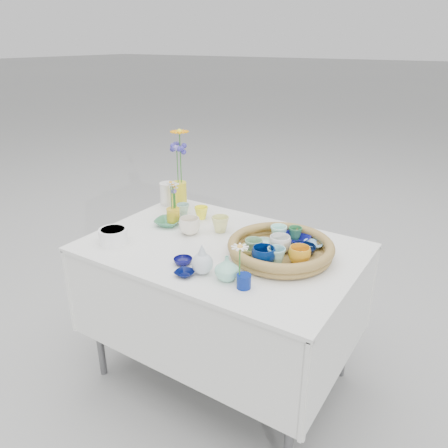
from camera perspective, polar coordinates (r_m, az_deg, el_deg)
The scene contains 34 objects.
ground at distance 2.49m, azimuth -0.26°, elevation -18.93°, with size 80.00×80.00×0.00m, color gray.
display_table at distance 2.49m, azimuth -0.26°, elevation -18.93°, with size 1.26×0.86×0.77m, color silver, non-canonical shape.
wicker_tray at distance 1.96m, azimuth 7.40°, elevation -3.23°, with size 0.47×0.47×0.08m, color brown, non-canonical shape.
tray_ceramic_0 at distance 2.07m, azimuth 9.21°, elevation -1.97°, with size 0.14×0.14×0.03m, color navy.
tray_ceramic_1 at distance 1.97m, azimuth 10.29°, elevation -3.32°, with size 0.11×0.11×0.04m, color black.
tray_ceramic_2 at distance 1.88m, azimuth 9.83°, elevation -4.03°, with size 0.09×0.09×0.07m, color gold.
tray_ceramic_3 at distance 1.95m, azimuth 6.45°, elevation -3.50°, with size 0.10×0.10×0.03m, color #3E8949.
tray_ceramic_4 at distance 1.92m, azimuth 3.90°, elevation -3.05°, with size 0.08×0.08×0.07m, color #69996F.
tray_ceramic_5 at distance 2.00m, azimuth 5.21°, elevation -2.71°, with size 0.10×0.10×0.03m, color silver.
tray_ceramic_6 at distance 2.07m, azimuth 7.14°, elevation -1.22°, with size 0.08×0.08×0.07m, color #ADF7E4.
tray_ceramic_7 at distance 1.96m, azimuth 7.30°, elevation -2.64°, with size 0.10×0.10×0.08m, color white.
tray_ceramic_8 at distance 2.04m, azimuth 11.54°, elevation -2.67°, with size 0.09×0.09×0.02m, color #93D3FD.
tray_ceramic_9 at distance 1.84m, azimuth 5.18°, elevation -4.19°, with size 0.10×0.10×0.08m, color #021A55.
tray_ceramic_10 at distance 1.95m, azimuth 3.55°, elevation -3.38°, with size 0.10×0.10×0.03m, color #E4DF82.
tray_ceramic_11 at distance 1.86m, azimuth 6.84°, elevation -4.16°, with size 0.08×0.08×0.07m, color #8ED4CF.
tray_ceramic_12 at distance 2.10m, azimuth 9.27°, elevation -1.20°, with size 0.07×0.07×0.06m, color #2C6F40.
loose_ceramic_0 at distance 2.36m, azimuth -2.98°, elevation 1.48°, with size 0.07×0.07×0.07m, color #FFF525.
loose_ceramic_1 at distance 2.19m, azimuth -0.48°, elevation -0.02°, with size 0.09×0.09×0.08m, color #D9DA7F.
loose_ceramic_2 at distance 2.30m, azimuth -7.32°, elevation 0.23°, with size 0.13×0.13×0.03m, color #397E59.
loose_ceramic_3 at distance 2.17m, azimuth -4.52°, elevation -0.25°, with size 0.11×0.11×0.08m, color silver.
loose_ceramic_4 at distance 1.90m, azimuth -5.37°, elevation -4.83°, with size 0.08×0.08×0.03m, color #0A0B49.
loose_ceramic_5 at distance 2.42m, azimuth -5.36°, elevation 1.89°, with size 0.07×0.07×0.06m, color #90BCAA.
loose_ceramic_6 at distance 1.81m, azimuth -5.15°, elevation -6.43°, with size 0.08×0.08×0.02m, color #000737.
fluted_bowl at distance 2.14m, azimuth -14.24°, elevation -1.51°, with size 0.14×0.14×0.07m, color white, non-canonical shape.
bud_vase_paleblue at distance 1.80m, azimuth -2.87°, elevation -4.49°, with size 0.09×0.09×0.14m, color #B4BEC8, non-canonical shape.
bud_vase_seafoam at distance 1.76m, azimuth 0.38°, elevation -5.75°, with size 0.10×0.10×0.10m, color #89D4B6.
bud_vase_cobalt at distance 1.71m, azimuth 2.61°, elevation -7.48°, with size 0.06×0.06×0.06m, color navy.
single_daisy at distance 1.67m, azimuth 2.06°, elevation -4.87°, with size 0.08×0.08×0.14m, color white, non-canonical shape.
tall_vase_yellow at distance 2.48m, azimuth -5.88°, elevation 3.66°, with size 0.09×0.09×0.16m, color yellow.
gerbera at distance 2.42m, azimuth -5.71°, elevation 8.63°, with size 0.12×0.12×0.30m, color #FF9602, non-canonical shape.
hydrangea at distance 2.43m, azimuth -6.09°, elevation 7.51°, with size 0.07×0.07×0.26m, color #363199, non-canonical shape.
white_pitcher at distance 2.58m, azimuth -7.32°, elevation 3.98°, with size 0.13×0.10×0.13m, color silver, non-canonical shape.
daisy_cup at distance 2.33m, azimuth -6.65°, elevation 1.13°, with size 0.07×0.07×0.08m, color gold.
daisy_posy at distance 2.29m, azimuth -6.61°, elevation 3.79°, with size 0.08×0.08×0.15m, color silver, non-canonical shape.
Camera 1 is at (1.01, -1.55, 1.66)m, focal length 35.00 mm.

